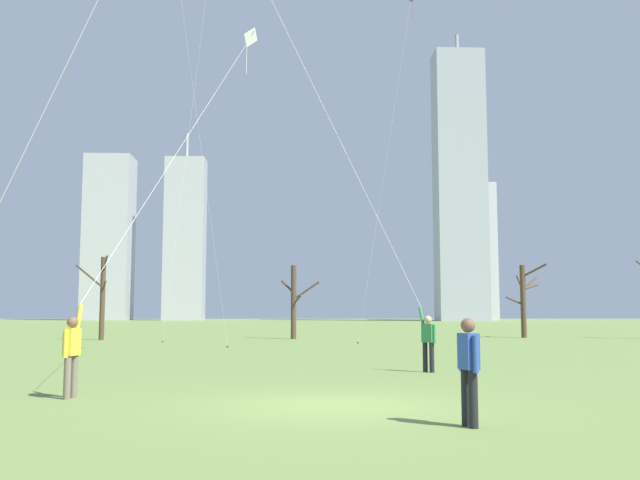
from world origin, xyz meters
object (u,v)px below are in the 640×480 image
Objects in this scene: kite_flyer_midfield_right_white at (107,289)px; bare_tree_leftmost at (294,301)px; bare_tree_center at (524,298)px; distant_kite_drifting_left_purple at (406,31)px; bare_tree_far_right_edge at (102,296)px; bystander_strolling_midfield at (469,366)px; kite_flyer_foreground_left_green at (371,218)px.

bare_tree_leftmost is (4.24, 30.76, 0.29)m from kite_flyer_midfield_right_white.
bare_tree_center reaches higher than bare_tree_leftmost.
distant_kite_drifting_left_purple is 4.23× the size of bare_tree_leftmost.
bare_tree_leftmost is 12.25m from bare_tree_far_right_edge.
bare_tree_leftmost is (-2.53, 35.99, 1.61)m from bystander_strolling_midfield.
bare_tree_far_right_edge is (-14.71, 34.70, 1.89)m from bystander_strolling_midfield.
kite_flyer_midfield_right_white is 0.64× the size of kite_flyer_foreground_left_green.
distant_kite_drifting_left_purple is at bearing -51.15° from bare_tree_leftmost.
bare_tree_leftmost is at bearing 82.15° from kite_flyer_midfield_right_white.
kite_flyer_midfield_right_white is 31.05m from bare_tree_leftmost.
kite_flyer_foreground_left_green is 4.07× the size of bare_tree_far_right_edge.
kite_flyer_foreground_left_green reaches higher than bare_tree_leftmost.
kite_flyer_foreground_left_green is 22.55m from distant_kite_drifting_left_purple.
kite_flyer_midfield_right_white reaches higher than bare_tree_leftmost.
kite_flyer_foreground_left_green is 25.86m from bare_tree_leftmost.
kite_flyer_foreground_left_green is 30.73m from bare_tree_center.
kite_flyer_midfield_right_white is 8.55× the size of bystander_strolling_midfield.
bystander_strolling_midfield is 0.30× the size of bare_tree_far_right_edge.
bare_tree_far_right_edge is (-12.18, -1.30, 0.28)m from bare_tree_leftmost.
distant_kite_drifting_left_purple is 20.25m from bare_tree_center.
bare_tree_leftmost reaches higher than bystander_strolling_midfield.
bare_tree_far_right_edge reaches higher than bare_tree_leftmost.
bystander_strolling_midfield is 36.12m from bare_tree_leftmost.
kite_flyer_midfield_right_white is at bearing 142.31° from bystander_strolling_midfield.
bare_tree_center is 1.05× the size of bare_tree_leftmost.
bare_tree_far_right_edge is at bearing 160.42° from distant_kite_drifting_left_purple.
kite_flyer_foreground_left_green is 13.35× the size of bystander_strolling_midfield.
bare_tree_far_right_edge is at bearing 120.56° from kite_flyer_foreground_left_green.
kite_flyer_foreground_left_green is at bearing 91.72° from bystander_strolling_midfield.
kite_flyer_midfield_right_white is at bearing -141.87° from kite_flyer_foreground_left_green.
bare_tree_center is (20.17, 32.52, 0.53)m from kite_flyer_midfield_right_white.
bare_tree_far_right_edge is (-28.10, -3.06, 0.05)m from bare_tree_center.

